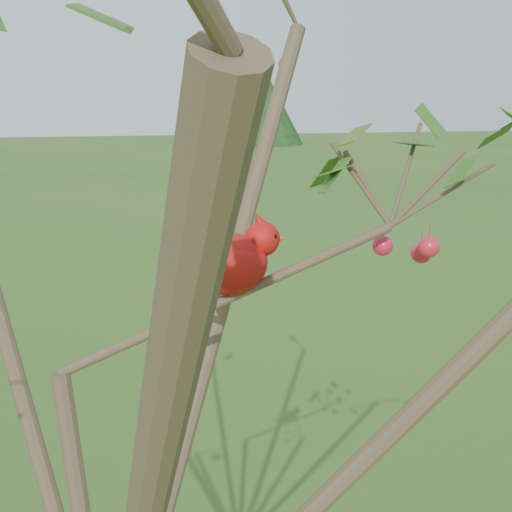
# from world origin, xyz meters

# --- Properties ---
(crabapple_tree) EXTENTS (2.35, 2.05, 2.95)m
(crabapple_tree) POSITION_xyz_m (0.03, -0.02, 2.12)
(crabapple_tree) COLOR #483527
(crabapple_tree) RESTS_ON ground
(cardinal) EXTENTS (0.23, 0.13, 0.16)m
(cardinal) POSITION_xyz_m (0.26, 0.08, 2.15)
(cardinal) COLOR red
(cardinal) RESTS_ON ground
(distant_trees) EXTENTS (36.56, 17.93, 3.70)m
(distant_trees) POSITION_xyz_m (-1.02, 24.75, 1.60)
(distant_trees) COLOR #483527
(distant_trees) RESTS_ON ground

